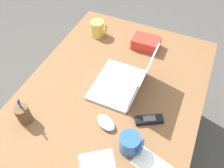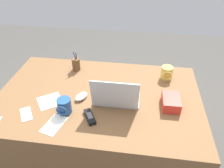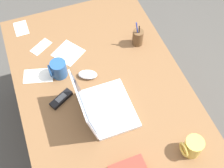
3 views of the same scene
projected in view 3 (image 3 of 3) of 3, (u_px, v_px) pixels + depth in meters
name	position (u px, v px, depth m)	size (l,w,h in m)	color
ground_plane	(106.00, 141.00, 2.26)	(6.00, 6.00, 0.00)	#4C4944
desk	(105.00, 119.00, 1.95)	(1.44, 0.93, 0.73)	brown
laptop	(102.00, 107.00, 1.53)	(0.31, 0.28, 0.24)	silver
computer_mouse	(88.00, 75.00, 1.68)	(0.06, 0.11, 0.03)	white
coffee_mug_white	(58.00, 69.00, 1.66)	(0.09, 0.10, 0.10)	#26518C
coffee_mug_tall	(192.00, 147.00, 1.40)	(0.09, 0.10, 0.10)	#E0BC4C
cordless_phone	(61.00, 99.00, 1.59)	(0.10, 0.14, 0.03)	black
pen_holder	(138.00, 37.00, 1.79)	(0.06, 0.06, 0.17)	brown
paper_note_near_laptop	(68.00, 53.00, 1.79)	(0.15, 0.15, 0.00)	white
paper_note_left	(41.00, 47.00, 1.82)	(0.06, 0.13, 0.00)	white
paper_note_right	(21.00, 28.00, 1.90)	(0.13, 0.08, 0.00)	white
paper_note_front	(38.00, 76.00, 1.69)	(0.10, 0.17, 0.00)	white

